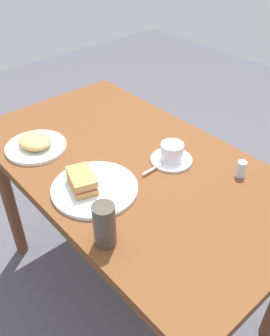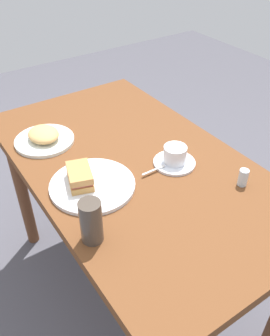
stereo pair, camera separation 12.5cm
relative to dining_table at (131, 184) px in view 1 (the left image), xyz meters
name	(u,v)px [view 1 (the left image)]	position (x,y,z in m)	size (l,w,h in m)	color
ground_plane	(132,286)	(0.00, 0.00, -0.67)	(6.00, 6.00, 0.00)	#4D4B53
dining_table	(131,184)	(0.00, 0.00, 0.00)	(1.28, 0.73, 0.78)	brown
sandwich_plate	(95,189)	(-0.04, 0.19, 0.11)	(0.29, 0.29, 0.01)	white
sandwich_front	(82,181)	(-0.02, 0.22, 0.15)	(0.14, 0.11, 0.06)	#BE8644
coffee_saucer	(171,160)	(-0.10, -0.12, 0.11)	(0.15, 0.15, 0.01)	white
coffee_cup	(172,151)	(-0.09, -0.12, 0.15)	(0.10, 0.09, 0.06)	white
spoon	(156,167)	(-0.10, -0.04, 0.12)	(0.02, 0.10, 0.01)	silver
side_plate	(36,147)	(0.30, 0.22, 0.11)	(0.23, 0.23, 0.01)	white
side_food_pile	(35,141)	(0.30, 0.22, 0.14)	(0.14, 0.12, 0.04)	tan
salt_shaker	(241,169)	(-0.31, -0.23, 0.14)	(0.03, 0.03, 0.06)	silver
drinking_glass	(104,225)	(-0.25, 0.30, 0.17)	(0.06, 0.06, 0.14)	#453B32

